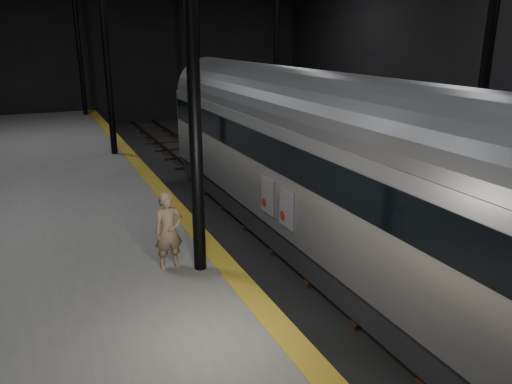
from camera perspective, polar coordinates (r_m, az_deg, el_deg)
ground at (r=16.06m, az=2.39°, el=-3.72°), size 44.00×44.00×0.00m
platform_left at (r=14.46m, az=-25.52°, el=-5.82°), size 9.00×43.80×1.00m
platform_right at (r=20.20m, az=21.91°, el=0.96°), size 9.00×43.80×1.00m
tactile_strip at (r=14.65m, az=-9.06°, el=-1.85°), size 0.50×43.80×0.01m
track at (r=16.03m, az=2.40°, el=-3.49°), size 2.40×43.00×0.24m
train at (r=13.28m, az=6.98°, el=3.90°), size 2.73×18.17×4.86m
woman at (r=10.73m, az=-9.96°, el=-4.43°), size 0.64×0.44×1.68m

